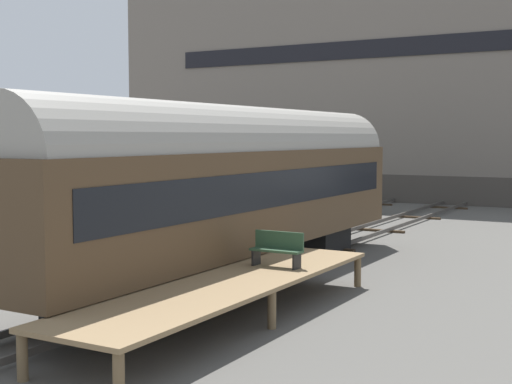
{
  "coord_description": "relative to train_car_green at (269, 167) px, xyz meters",
  "views": [
    {
      "loc": [
        15.88,
        -15.86,
        4.34
      ],
      "look_at": [
        2.34,
        7.92,
        2.2
      ],
      "focal_mm": 50.0,
      "sensor_mm": 36.0,
      "label": 1
    }
  ],
  "objects": [
    {
      "name": "track_right",
      "position": [
        4.69,
        -13.3,
        -2.76
      ],
      "size": [
        2.6,
        60.0,
        0.26
      ],
      "color": "#4C4742",
      "rests_on": "ground"
    },
    {
      "name": "track_middle",
      "position": [
        0.0,
        -13.3,
        -2.76
      ],
      "size": [
        2.6,
        60.0,
        0.26
      ],
      "color": "#4C4742",
      "rests_on": "ground"
    },
    {
      "name": "station_platform",
      "position": [
        7.26,
        -15.24,
        -2.01
      ],
      "size": [
        2.51,
        10.76,
        0.97
      ],
      "color": "#8C704C",
      "rests_on": "ground"
    },
    {
      "name": "train_car_green",
      "position": [
        0.0,
        0.0,
        0.0
      ],
      "size": [
        3.03,
        17.9,
        5.11
      ],
      "color": "black",
      "rests_on": "ground"
    },
    {
      "name": "train_car_brown",
      "position": [
        4.69,
        -10.76,
        0.12
      ],
      "size": [
        2.9,
        18.17,
        5.28
      ],
      "color": "black",
      "rests_on": "ground"
    },
    {
      "name": "ground_plane",
      "position": [
        0.0,
        -13.3,
        -2.9
      ],
      "size": [
        200.0,
        200.0,
        0.0
      ],
      "primitive_type": "plane",
      "color": "#56544F"
    },
    {
      "name": "bench",
      "position": [
        7.33,
        -13.01,
        -1.44
      ],
      "size": [
        1.4,
        0.4,
        0.91
      ],
      "color": "#2D4C33",
      "rests_on": "station_platform"
    },
    {
      "name": "warehouse_building",
      "position": [
        -2.79,
        21.92,
        6.28
      ],
      "size": [
        37.37,
        12.25,
        18.36
      ],
      "color": "#46403A",
      "rests_on": "ground"
    }
  ]
}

